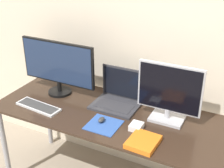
# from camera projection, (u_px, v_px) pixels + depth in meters

# --- Properties ---
(wall_back) EXTENTS (7.00, 0.05, 2.50)m
(wall_back) POSITION_uv_depth(u_px,v_px,m) (134.00, 27.00, 2.33)
(wall_back) COLOR beige
(wall_back) RESTS_ON ground_plane
(desk) EXTENTS (1.72, 0.67, 0.72)m
(desk) POSITION_uv_depth(u_px,v_px,m) (110.00, 122.00, 2.28)
(desk) COLOR #332319
(desk) RESTS_ON ground_plane
(monitor_left) EXTENTS (0.64, 0.19, 0.43)m
(monitor_left) POSITION_uv_depth(u_px,v_px,m) (58.00, 66.00, 2.42)
(monitor_left) COLOR black
(monitor_left) RESTS_ON desk
(monitor_right) EXTENTS (0.44, 0.16, 0.41)m
(monitor_right) POSITION_uv_depth(u_px,v_px,m) (169.00, 93.00, 2.08)
(monitor_right) COLOR #B2B2B7
(monitor_right) RESTS_ON desk
(laptop) EXTENTS (0.34, 0.26, 0.27)m
(laptop) POSITION_uv_depth(u_px,v_px,m) (118.00, 96.00, 2.34)
(laptop) COLOR #333338
(laptop) RESTS_ON desk
(keyboard) EXTENTS (0.37, 0.15, 0.02)m
(keyboard) POSITION_uv_depth(u_px,v_px,m) (38.00, 107.00, 2.31)
(keyboard) COLOR silver
(keyboard) RESTS_ON desk
(mousepad) EXTENTS (0.22, 0.21, 0.00)m
(mousepad) POSITION_uv_depth(u_px,v_px,m) (104.00, 125.00, 2.11)
(mousepad) COLOR #2D519E
(mousepad) RESTS_ON desk
(mouse) EXTENTS (0.04, 0.06, 0.03)m
(mouse) POSITION_uv_depth(u_px,v_px,m) (102.00, 120.00, 2.13)
(mouse) COLOR #333333
(mouse) RESTS_ON mousepad
(book) EXTENTS (0.18, 0.21, 0.03)m
(book) POSITION_uv_depth(u_px,v_px,m) (143.00, 142.00, 1.91)
(book) COLOR orange
(book) RESTS_ON desk
(power_brick) EXTENTS (0.08, 0.09, 0.04)m
(power_brick) POSITION_uv_depth(u_px,v_px,m) (136.00, 127.00, 2.06)
(power_brick) COLOR white
(power_brick) RESTS_ON desk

